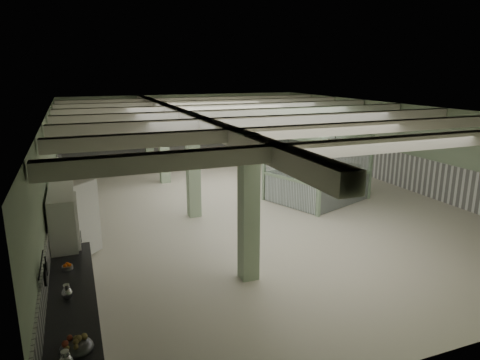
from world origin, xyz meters
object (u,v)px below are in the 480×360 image
object	(u,v)px
walkin_cooler	(66,232)
prep_counter	(73,314)
filing_cabinet	(352,179)
guard_booth	(318,153)

from	to	relation	value
walkin_cooler	prep_counter	bearing A→B (deg)	-88.40
prep_counter	filing_cabinet	xyz separation A→B (m)	(10.87, 6.32, 0.16)
guard_booth	filing_cabinet	distance (m)	2.18
filing_cabinet	prep_counter	bearing A→B (deg)	-166.72
prep_counter	guard_booth	distance (m)	11.07
prep_counter	walkin_cooler	size ratio (longest dim) A/B	2.15
walkin_cooler	guard_booth	world-z (taller)	guard_booth
walkin_cooler	filing_cabinet	distance (m)	11.45
walkin_cooler	filing_cabinet	xyz separation A→B (m)	(10.95, 3.32, -0.45)
walkin_cooler	guard_booth	bearing A→B (deg)	18.96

